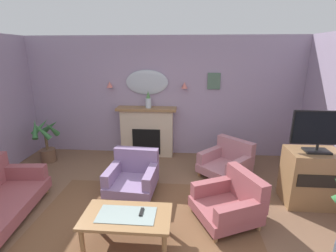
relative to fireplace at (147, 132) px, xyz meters
The scene contains 17 objects.
floor 2.84m from the fireplace, 82.80° to the right, with size 7.24×6.83×0.10m, color brown.
wall_back 0.89m from the fireplace, 32.58° to the left, with size 7.24×0.10×2.72m, color #9E8CA8.
patterned_rug 2.63m from the fireplace, 82.24° to the right, with size 3.20×2.40×0.01m, color brown.
fireplace is the anchor object (origin of this frame).
mantel_vase_left 0.76m from the fireplace, 29.53° to the right, with size 0.13×0.13×0.38m.
wall_mirror 1.15m from the fireplace, 90.00° to the left, with size 0.96×0.06×0.56m, color #B2BCC6.
wall_sconce_left 1.38m from the fireplace, behind, with size 0.14×0.14×0.14m, color #D17066.
wall_sconce_right 1.38m from the fireplace, ahead, with size 0.14×0.14×0.14m, color #D17066.
framed_picture 1.91m from the fireplace, ahead, with size 0.28×0.03×0.36m, color #4C6B56.
coffee_table 2.90m from the fireplace, 85.97° to the right, with size 1.10×0.60×0.45m.
tv_remote 2.86m from the fireplace, 82.35° to the right, with size 0.04×0.16×0.02m, color black.
armchair_by_coffee_table 2.78m from the fireplace, 55.17° to the right, with size 1.08×1.07×0.71m.
armchair_beside_couch 1.97m from the fireplace, 27.44° to the right, with size 1.15×1.15×0.71m.
armchair_near_fireplace 1.62m from the fireplace, 89.84° to the right, with size 0.87×0.88×0.71m.
tv_cabinet 3.40m from the fireplace, 30.81° to the right, with size 0.80×0.57×0.90m.
tv_flatscreen 3.47m from the fireplace, 31.11° to the right, with size 0.84×0.24×0.65m.
potted_plant_tall_palm 2.24m from the fireplace, 166.36° to the right, with size 0.61×0.60×0.99m.
Camera 1 is at (0.57, -2.71, 2.37)m, focal length 26.48 mm.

